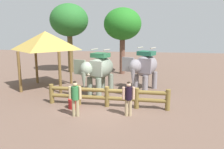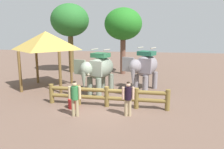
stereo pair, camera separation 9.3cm
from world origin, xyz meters
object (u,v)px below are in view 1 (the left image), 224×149
object	(u,v)px
log_fence	(107,95)
tree_far_left	(69,21)
elephant_center	(145,67)
tourist_man_in_blue	(128,96)
feed_bucket	(73,104)
tree_back_center	(123,25)
elephant_near_left	(99,69)
thatched_shelter	(45,41)
tourist_woman_in_black	(75,96)

from	to	relation	value
log_fence	tree_far_left	size ratio (longest dim) A/B	1.01
log_fence	elephant_center	world-z (taller)	elephant_center
log_fence	elephant_center	xyz separation A→B (m)	(1.77, 3.34, 0.99)
log_fence	tourist_man_in_blue	xyz separation A→B (m)	(1.22, -1.09, 0.34)
elephant_center	feed_bucket	world-z (taller)	elephant_center
tree_back_center	tourist_man_in_blue	bearing A→B (deg)	-80.77
elephant_center	tree_far_left	size ratio (longest dim) A/B	0.53
elephant_near_left	tree_far_left	distance (m)	8.73
thatched_shelter	tree_far_left	bearing A→B (deg)	95.23
thatched_shelter	elephant_near_left	bearing A→B (deg)	-14.19
tourist_woman_in_black	tree_back_center	xyz separation A→B (m)	(0.73, 10.51, 3.41)
elephant_near_left	tree_back_center	distance (m)	7.41
log_fence	tourist_man_in_blue	world-z (taller)	tourist_man_in_blue
tourist_man_in_blue	tree_back_center	bearing A→B (deg)	99.23
thatched_shelter	feed_bucket	bearing A→B (deg)	-49.19
tree_back_center	feed_bucket	size ratio (longest dim) A/B	11.98
tourist_man_in_blue	thatched_shelter	bearing A→B (deg)	145.09
log_fence	tourist_woman_in_black	bearing A→B (deg)	-126.41
tree_back_center	elephant_near_left	bearing A→B (deg)	-94.39
tourist_man_in_blue	thatched_shelter	distance (m)	7.66
log_fence	elephant_center	bearing A→B (deg)	62.01
thatched_shelter	tree_back_center	world-z (taller)	tree_back_center
feed_bucket	tourist_woman_in_black	bearing A→B (deg)	-63.99
elephant_center	feed_bucket	bearing A→B (deg)	-131.17
tourist_man_in_blue	feed_bucket	bearing A→B (deg)	169.40
log_fence	thatched_shelter	distance (m)	6.26
tourist_woman_in_black	tourist_man_in_blue	bearing A→B (deg)	11.05
tourist_man_in_blue	tree_far_left	xyz separation A→B (m)	(-6.55, 10.06, 3.80)
tree_far_left	feed_bucket	world-z (taller)	tree_far_left
tourist_man_in_blue	tourist_woman_in_black	bearing A→B (deg)	-168.95
elephant_center	tourist_man_in_blue	size ratio (longest dim) A/B	2.07
tourist_man_in_blue	feed_bucket	world-z (taller)	tourist_man_in_blue
tree_far_left	feed_bucket	size ratio (longest dim) A/B	12.90
tree_far_left	tree_back_center	distance (m)	4.93
elephant_center	tourist_woman_in_black	size ratio (longest dim) A/B	2.02
tree_back_center	elephant_center	bearing A→B (deg)	-68.76
thatched_shelter	feed_bucket	size ratio (longest dim) A/B	7.88
feed_bucket	elephant_near_left	bearing A→B (deg)	75.53
elephant_near_left	thatched_shelter	xyz separation A→B (m)	(-3.85, 0.97, 1.61)
elephant_near_left	feed_bucket	bearing A→B (deg)	-104.47
tourist_man_in_blue	feed_bucket	xyz separation A→B (m)	(-2.85, 0.53, -0.69)
feed_bucket	tourist_man_in_blue	bearing A→B (deg)	-10.60
tourist_woman_in_black	feed_bucket	distance (m)	1.32
tree_far_left	tree_back_center	world-z (taller)	tree_far_left
thatched_shelter	tourist_woman_in_black	bearing A→B (deg)	-51.93
tourist_man_in_blue	elephant_center	bearing A→B (deg)	82.87
tourist_man_in_blue	thatched_shelter	size ratio (longest dim) A/B	0.42
elephant_near_left	log_fence	bearing A→B (deg)	-66.26
log_fence	tree_back_center	world-z (taller)	tree_back_center
thatched_shelter	tree_far_left	distance (m)	6.09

